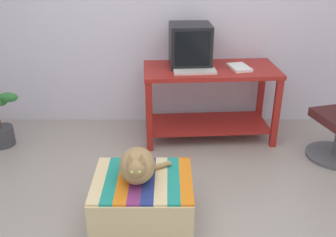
{
  "coord_description": "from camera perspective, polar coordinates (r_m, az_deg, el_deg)",
  "views": [
    {
      "loc": [
        0.03,
        -1.98,
        1.87
      ],
      "look_at": [
        0.04,
        0.85,
        0.55
      ],
      "focal_mm": 40.85,
      "sensor_mm": 36.0,
      "label": 1
    }
  ],
  "objects": [
    {
      "name": "tv_monitor",
      "position": [
        3.78,
        3.1,
        10.81
      ],
      "size": [
        0.42,
        0.4,
        0.41
      ],
      "rotation": [
        0.0,
        0.0,
        0.07
      ],
      "color": "black",
      "rests_on": "desk"
    },
    {
      "name": "cat",
      "position": [
        2.64,
        -4.77,
        -7.0
      ],
      "size": [
        0.37,
        0.38,
        0.28
      ],
      "rotation": [
        0.0,
        0.0,
        0.03
      ],
      "color": "#9E7A4C",
      "rests_on": "ottoman_with_blanket"
    },
    {
      "name": "book",
      "position": [
        3.79,
        10.4,
        7.52
      ],
      "size": [
        0.23,
        0.29,
        0.03
      ],
      "primitive_type": "cube",
      "rotation": [
        0.0,
        0.0,
        0.24
      ],
      "color": "white",
      "rests_on": "desk"
    },
    {
      "name": "desk",
      "position": [
        3.86,
        6.03,
        4.13
      ],
      "size": [
        1.34,
        0.69,
        0.74
      ],
      "rotation": [
        0.0,
        0.0,
        0.07
      ],
      "color": "maroon",
      "rests_on": "ground_plane"
    },
    {
      "name": "keyboard",
      "position": [
        3.62,
        3.82,
        7.03
      ],
      "size": [
        0.41,
        0.18,
        0.02
      ],
      "primitive_type": "cube",
      "rotation": [
        0.0,
        0.0,
        0.07
      ],
      "color": "beige",
      "rests_on": "desk"
    },
    {
      "name": "back_wall",
      "position": [
        4.07,
        -0.66,
        16.97
      ],
      "size": [
        8.0,
        0.1,
        2.6
      ],
      "primitive_type": "cube",
      "color": "silver",
      "rests_on": "ground_plane"
    },
    {
      "name": "ottoman_with_blanket",
      "position": [
        2.8,
        -3.91,
        -12.08
      ],
      "size": [
        0.69,
        0.59,
        0.36
      ],
      "color": "tan",
      "rests_on": "ground_plane"
    }
  ]
}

